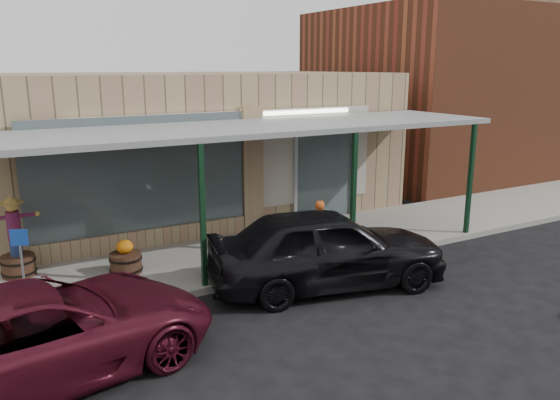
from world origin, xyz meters
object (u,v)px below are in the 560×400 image
car_maroon (41,333)px  parked_sedan (327,248)px  barrel_scarecrow (16,249)px  handicap_sign (21,257)px  barrel_pumpkin (126,260)px

car_maroon → parked_sedan: bearing=-92.2°
barrel_scarecrow → parked_sedan: barrel_scarecrow is taller
handicap_sign → parked_sedan: 5.71m
handicap_sign → barrel_pumpkin: bearing=45.4°
parked_sedan → barrel_scarecrow: bearing=71.6°
barrel_pumpkin → car_maroon: size_ratio=0.16×
barrel_scarecrow → handicap_sign: (0.00, -1.72, 0.36)m
handicap_sign → parked_sedan: bearing=8.1°
barrel_pumpkin → parked_sedan: parked_sedan is taller
handicap_sign → parked_sedan: parked_sedan is taller
car_maroon → handicap_sign: bearing=-10.1°
barrel_scarecrow → barrel_pumpkin: barrel_scarecrow is taller
barrel_scarecrow → car_maroon: (0.04, -4.12, -0.03)m
barrel_pumpkin → car_maroon: car_maroon is taller
handicap_sign → parked_sedan: (5.49, -1.56, -0.27)m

